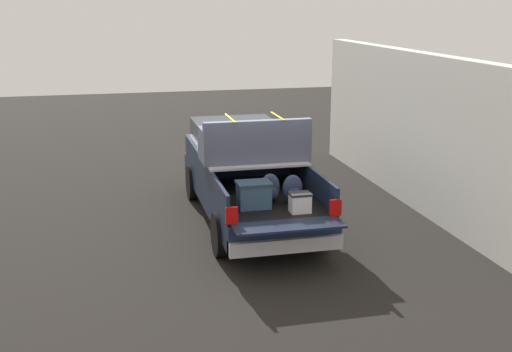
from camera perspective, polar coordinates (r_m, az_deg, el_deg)
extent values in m
plane|color=black|center=(13.34, -0.59, -3.91)|extent=(40.00, 40.00, 0.00)
cube|color=#162138|center=(13.15, -0.60, -1.39)|extent=(5.50, 1.92, 0.48)
cube|color=black|center=(11.96, 0.66, -1.79)|extent=(2.80, 1.80, 0.04)
cube|color=#162138|center=(11.71, -3.75, -1.02)|extent=(2.80, 0.06, 0.50)
cube|color=#162138|center=(12.15, 4.93, -0.45)|extent=(2.80, 0.06, 0.50)
cube|color=#162138|center=(13.18, -0.77, 0.85)|extent=(0.06, 1.80, 0.50)
cube|color=#162138|center=(10.42, 2.89, -4.40)|extent=(0.55, 1.80, 0.04)
cube|color=#B2B2B7|center=(12.56, -0.18, 1.39)|extent=(1.25, 1.92, 0.04)
cube|color=#162138|center=(14.31, -1.80, 1.98)|extent=(2.30, 1.92, 0.50)
cube|color=#2D3842|center=(14.11, -1.73, 3.79)|extent=(1.94, 1.76, 0.46)
cube|color=#162138|center=(15.61, -2.79, 2.86)|extent=(0.40, 1.82, 0.38)
cube|color=#B2B2B7|center=(10.69, 2.63, -6.03)|extent=(0.24, 1.92, 0.24)
cube|color=red|center=(10.41, -2.16, -3.48)|extent=(0.06, 0.20, 0.28)
cube|color=red|center=(10.87, 6.99, -2.78)|extent=(0.06, 0.20, 0.28)
cylinder|color=black|center=(14.72, -5.45, -0.54)|extent=(0.78, 0.30, 0.78)
cylinder|color=black|center=(15.05, 1.20, -0.13)|extent=(0.78, 0.30, 0.78)
cylinder|color=black|center=(11.43, -2.98, -5.16)|extent=(0.78, 0.30, 0.78)
cylinder|color=black|center=(11.85, 5.45, -4.46)|extent=(0.78, 0.30, 0.78)
cube|color=#335170|center=(11.20, -0.20, -1.78)|extent=(0.40, 0.55, 0.41)
cube|color=#23394E|center=(11.14, -0.20, -0.65)|extent=(0.44, 0.59, 0.05)
ellipsoid|color=#283351|center=(11.53, 1.24, -1.02)|extent=(0.20, 0.35, 0.51)
ellipsoid|color=#283351|center=(11.45, 1.38, -1.53)|extent=(0.09, 0.25, 0.22)
ellipsoid|color=#283351|center=(11.53, 3.23, -1.08)|extent=(0.20, 0.37, 0.49)
ellipsoid|color=#283351|center=(11.45, 3.38, -1.59)|extent=(0.09, 0.26, 0.22)
cube|color=white|center=(10.99, 3.89, -2.44)|extent=(0.26, 0.34, 0.30)
cube|color=#262628|center=(10.94, 3.90, -1.59)|extent=(0.28, 0.36, 0.04)
cube|color=#4C5166|center=(12.50, -0.18, 2.42)|extent=(0.82, 2.06, 0.42)
cube|color=#4C5166|center=(12.10, 0.17, 3.98)|extent=(0.16, 2.06, 0.40)
cube|color=#4C5166|center=(12.31, -4.47, 3.69)|extent=(0.58, 0.20, 0.22)
cube|color=#4C5166|center=(12.72, 3.86, 4.08)|extent=(0.58, 0.20, 0.22)
cube|color=yellow|center=(12.29, -2.30, 5.13)|extent=(0.92, 0.03, 0.02)
cube|color=yellow|center=(12.49, 1.90, 5.30)|extent=(0.92, 0.03, 0.02)
cube|color=white|center=(14.60, 13.74, 4.06)|extent=(9.72, 0.36, 3.31)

